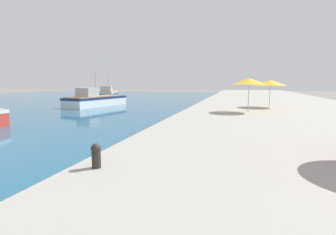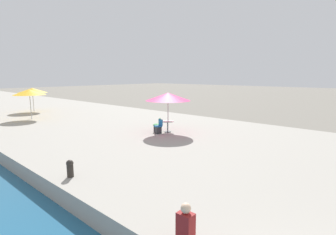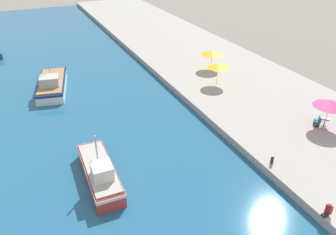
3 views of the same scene
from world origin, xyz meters
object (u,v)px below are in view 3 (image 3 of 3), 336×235
object	(u,v)px
cafe_umbrella_striped	(212,52)
cafe_chair_right	(317,124)
cafe_umbrella_pink	(330,104)
cafe_chair_left	(316,121)
fishing_boat_near	(100,172)
fishing_boat_mid	(52,84)
mooring_bollard	(272,160)
cafe_umbrella_white	(218,65)
person_at_quay	(328,210)
cafe_table	(325,121)

from	to	relation	value
cafe_umbrella_striped	cafe_chair_right	size ratio (longest dim) A/B	3.07
cafe_umbrella_pink	cafe_chair_left	size ratio (longest dim) A/B	3.20
fishing_boat_near	cafe_chair_right	world-z (taller)	fishing_boat_near
fishing_boat_mid	fishing_boat_near	bearing A→B (deg)	-75.24
cafe_chair_right	mooring_bollard	bearing A→B (deg)	123.49
cafe_umbrella_striped	mooring_bollard	world-z (taller)	cafe_umbrella_striped
cafe_umbrella_white	mooring_bollard	size ratio (longest dim) A/B	3.99
cafe_umbrella_pink	fishing_boat_mid	bearing A→B (deg)	136.62
cafe_umbrella_striped	person_at_quay	world-z (taller)	cafe_umbrella_striped
cafe_chair_left	cafe_umbrella_pink	bearing A→B (deg)	-99.08
cafe_chair_left	cafe_chair_right	xyz separation A→B (m)	(-0.32, -0.44, 0.00)
cafe_umbrella_striped	person_at_quay	size ratio (longest dim) A/B	2.73
person_at_quay	cafe_chair_right	bearing A→B (deg)	46.69
fishing_boat_near	cafe_umbrella_pink	distance (m)	20.70
cafe_umbrella_white	cafe_chair_right	distance (m)	12.69
cafe_chair_right	person_at_quay	xyz separation A→B (m)	(-7.82, -8.30, 0.13)
fishing_boat_mid	cafe_chair_left	world-z (taller)	fishing_boat_mid
fishing_boat_mid	cafe_umbrella_pink	xyz separation A→B (m)	(21.47, -20.29, 2.26)
fishing_boat_near	cafe_chair_left	world-z (taller)	fishing_boat_near
fishing_boat_near	person_at_quay	distance (m)	15.71
fishing_boat_mid	cafe_umbrella_white	xyz separation A→B (m)	(17.66, -7.89, 2.19)
cafe_umbrella_striped	cafe_chair_left	distance (m)	16.40
fishing_boat_mid	mooring_bollard	distance (m)	26.31
person_at_quay	cafe_table	bearing A→B (deg)	43.62
fishing_boat_near	person_at_quay	world-z (taller)	fishing_boat_near
cafe_umbrella_pink	cafe_umbrella_striped	world-z (taller)	cafe_umbrella_pink
cafe_umbrella_white	cafe_chair_left	world-z (taller)	cafe_umbrella_white
cafe_table	cafe_chair_left	xyz separation A→B (m)	(-0.39, 0.61, -0.21)
cafe_umbrella_white	cafe_table	distance (m)	13.02
person_at_quay	cafe_umbrella_striped	bearing A→B (deg)	75.17
cafe_chair_left	fishing_boat_near	bearing A→B (deg)	143.83
fishing_boat_mid	cafe_chair_right	distance (m)	28.90
cafe_umbrella_pink	cafe_chair_left	world-z (taller)	cafe_umbrella_pink
cafe_umbrella_pink	cafe_chair_left	bearing A→B (deg)	113.22
cafe_umbrella_white	person_at_quay	world-z (taller)	cafe_umbrella_white
fishing_boat_near	cafe_umbrella_striped	xyz separation A→B (m)	(18.63, 14.85, 2.09)
cafe_umbrella_white	cafe_umbrella_striped	bearing A→B (deg)	66.46
cafe_umbrella_pink	cafe_table	world-z (taller)	cafe_umbrella_pink
cafe_umbrella_striped	cafe_table	distance (m)	17.02
cafe_umbrella_white	cafe_chair_right	world-z (taller)	cafe_umbrella_white
cafe_umbrella_pink	cafe_table	bearing A→B (deg)	50.61
fishing_boat_mid	cafe_chair_left	bearing A→B (deg)	-31.16
fishing_boat_mid	cafe_umbrella_striped	world-z (taller)	fishing_boat_mid
cafe_chair_left	fishing_boat_mid	bearing A→B (deg)	104.94
cafe_umbrella_striped	cafe_table	bearing A→B (deg)	-83.50
cafe_umbrella_white	cafe_chair_right	bearing A→B (deg)	-75.24
fishing_boat_mid	cafe_umbrella_striped	size ratio (longest dim) A/B	3.16
cafe_table	person_at_quay	distance (m)	11.77
cafe_chair_left	person_at_quay	bearing A→B (deg)	-165.27
cafe_umbrella_pink	person_at_quay	size ratio (longest dim) A/B	2.84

